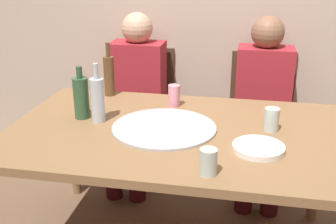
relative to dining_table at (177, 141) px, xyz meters
The scene contains 13 objects.
dining_table is the anchor object (origin of this frame).
pizza_tray 0.10m from the dining_table, behind, with size 0.51×0.51×0.01m, color #ADADB2.
wine_bottle 0.55m from the dining_table, behind, with size 0.08×0.08×0.27m.
beer_bottle 0.45m from the dining_table, behind, with size 0.07×0.07×0.30m.
water_bottle 0.69m from the dining_table, 138.14° to the left, with size 0.06×0.06×0.32m.
tumbler_near 0.47m from the dining_table, 65.14° to the right, with size 0.07×0.07×0.11m, color #B7C6BC.
tumbler_far 0.47m from the dining_table, ahead, with size 0.07×0.07×0.11m, color #B7C6BC.
soda_can 0.35m from the dining_table, 103.04° to the left, with size 0.07×0.07×0.12m, color pink.
plate_stack 0.43m from the dining_table, 22.92° to the right, with size 0.23×0.23×0.03m, color white.
chair_left 1.02m from the dining_table, 114.73° to the left, with size 0.44×0.44×0.90m.
chair_right 1.02m from the dining_table, 64.81° to the left, with size 0.44×0.44×0.90m.
guest_in_sweater 0.87m from the dining_table, 118.89° to the left, with size 0.36×0.56×1.17m.
guest_in_beanie 0.88m from the dining_table, 60.60° to the left, with size 0.36×0.56×1.17m.
Camera 1 is at (0.30, -1.81, 1.52)m, focal length 43.90 mm.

